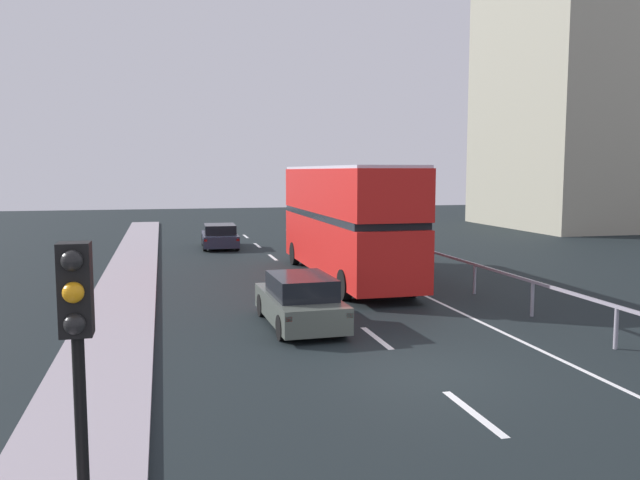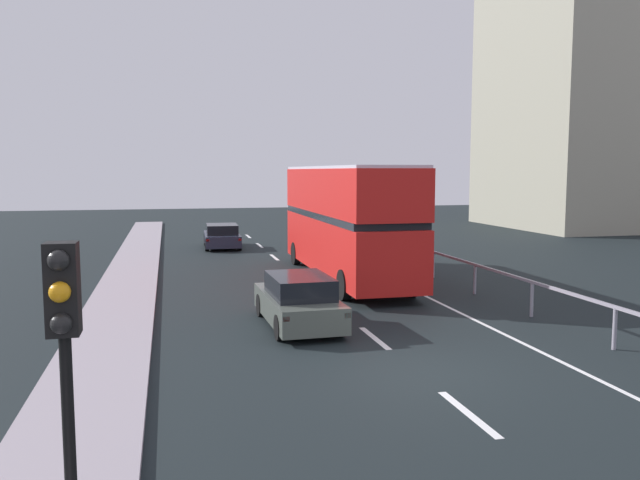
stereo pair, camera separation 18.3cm
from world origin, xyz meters
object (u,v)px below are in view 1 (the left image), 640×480
at_px(double_decker_bus_red, 345,219).
at_px(traffic_signal_pole, 77,329).
at_px(hatchback_car_near, 300,301).
at_px(sedan_car_ahead, 220,236).

xyz_separation_m(double_decker_bus_red, traffic_signal_pole, (-7.62, -17.18, 0.33)).
bearing_deg(double_decker_bus_red, traffic_signal_pole, -113.76).
bearing_deg(hatchback_car_near, sedan_car_ahead, 90.15).
xyz_separation_m(double_decker_bus_red, hatchback_car_near, (-3.27, -7.03, -1.65)).
relative_size(traffic_signal_pole, sedan_car_ahead, 0.81).
bearing_deg(double_decker_bus_red, sedan_car_ahead, 108.91).
xyz_separation_m(hatchback_car_near, sedan_car_ahead, (-0.54, 18.24, -0.04)).
bearing_deg(sedan_car_ahead, double_decker_bus_red, -69.33).
bearing_deg(sedan_car_ahead, traffic_signal_pole, -95.72).
relative_size(double_decker_bus_red, hatchback_car_near, 2.66).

